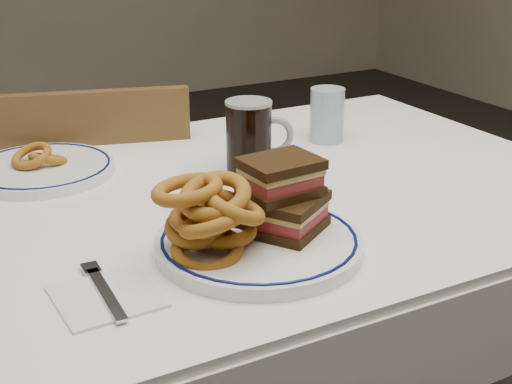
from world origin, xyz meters
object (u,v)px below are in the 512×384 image
beer_mug (250,138)px  far_plate (41,169)px  chair_far (104,243)px  main_plate (259,243)px  reuben_sandwich (285,195)px

beer_mug → far_plate: (-0.34, 0.19, -0.06)m
chair_far → beer_mug: 0.58m
far_plate → chair_far: bearing=54.6°
chair_far → far_plate: size_ratio=3.24×
chair_far → far_plate: 0.41m
chair_far → beer_mug: (0.17, -0.42, 0.35)m
main_plate → far_plate: (-0.20, 0.47, -0.00)m
chair_far → reuben_sandwich: 0.79m
beer_mug → far_plate: 0.39m
reuben_sandwich → far_plate: bearing=118.4°
reuben_sandwich → far_plate: 0.53m
beer_mug → main_plate: bearing=-115.6°
main_plate → reuben_sandwich: 0.08m
main_plate → reuben_sandwich: (0.05, 0.00, 0.06)m
chair_far → beer_mug: beer_mug is taller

